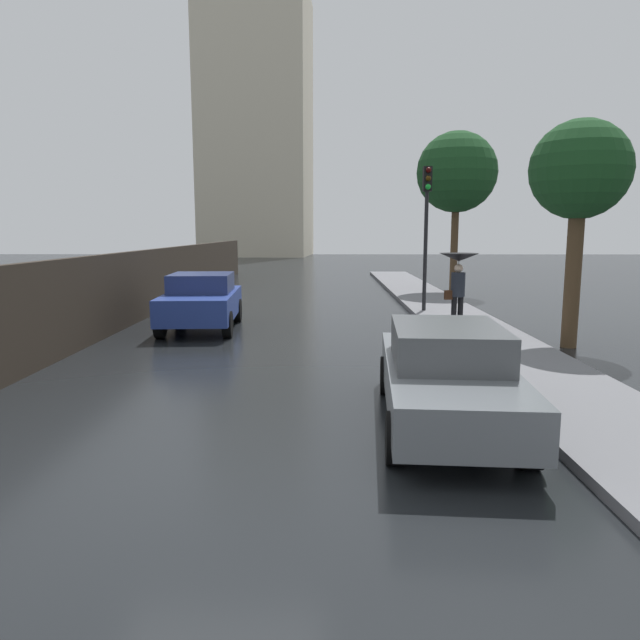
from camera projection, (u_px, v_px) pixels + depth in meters
The scene contains 8 objects.
ground at pixel (209, 478), 6.24m from camera, with size 120.00×120.00×0.00m, color black.
car_grey_near_kerb at pixel (446, 374), 7.88m from camera, with size 1.96×4.49×1.38m.
car_blue_mid_road at pixel (201, 301), 15.55m from camera, with size 2.06×3.96×1.50m.
pedestrian_with_umbrella_near at pixel (458, 270), 14.86m from camera, with size 1.00×1.00×1.93m.
traffic_light at pixel (427, 212), 17.90m from camera, with size 0.26×0.39×4.45m.
street_tree_near at pixel (457, 173), 23.56m from camera, with size 3.27×3.27×6.64m.
street_tree_far at pixel (580, 174), 12.66m from camera, with size 2.17×2.17×5.05m.
distant_tower at pixel (257, 127), 60.19m from camera, with size 11.53×10.68×26.69m.
Camera 1 is at (1.26, -5.89, 2.64)m, focal length 32.44 mm.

